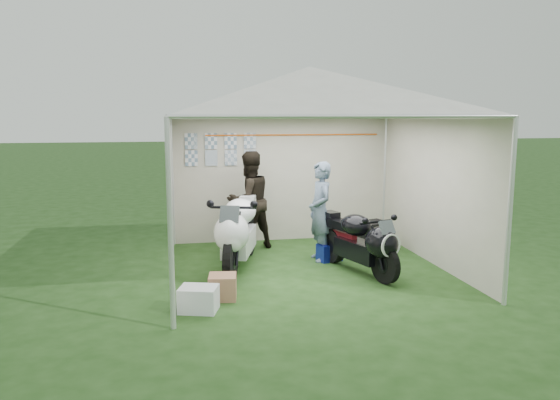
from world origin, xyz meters
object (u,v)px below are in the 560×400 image
(paddock_stand, at_px, (329,252))
(equipment_box, at_px, (372,237))
(motorcycle_black, at_px, (362,241))
(crate_1, at_px, (223,287))
(canopy_tent, at_px, (308,97))
(person_blue_jacket, at_px, (320,211))
(person_dark_jacket, at_px, (249,200))
(motorcycle_white, at_px, (238,230))
(crate_0, at_px, (199,299))

(paddock_stand, xyz_separation_m, equipment_box, (0.87, 0.42, 0.12))
(motorcycle_black, distance_m, crate_1, 2.24)
(canopy_tent, xyz_separation_m, person_blue_jacket, (0.31, 0.42, -1.78))
(motorcycle_black, bearing_deg, person_blue_jacket, 96.29)
(motorcycle_black, height_order, crate_1, motorcycle_black)
(canopy_tent, relative_size, paddock_stand, 15.25)
(person_blue_jacket, bearing_deg, person_dark_jacket, -138.31)
(canopy_tent, relative_size, motorcycle_white, 2.63)
(crate_0, xyz_separation_m, crate_1, (0.32, 0.38, 0.01))
(person_blue_jacket, xyz_separation_m, crate_1, (-1.70, -1.58, -0.64))
(paddock_stand, height_order, person_dark_jacket, person_dark_jacket)
(canopy_tent, relative_size, person_dark_jacket, 3.32)
(canopy_tent, height_order, motorcycle_black, canopy_tent)
(person_blue_jacket, distance_m, crate_0, 2.88)
(person_dark_jacket, bearing_deg, crate_1, 50.34)
(person_dark_jacket, bearing_deg, person_blue_jacket, 112.14)
(motorcycle_black, relative_size, paddock_stand, 4.72)
(motorcycle_white, height_order, paddock_stand, motorcycle_white)
(canopy_tent, xyz_separation_m, person_dark_jacket, (-0.70, 1.38, -1.72))
(person_blue_jacket, height_order, equipment_box, person_blue_jacket)
(canopy_tent, height_order, crate_0, canopy_tent)
(crate_0, bearing_deg, equipment_box, 37.23)
(canopy_tent, xyz_separation_m, crate_1, (-1.39, -1.15, -2.42))
(motorcycle_white, bearing_deg, paddock_stand, 24.07)
(motorcycle_black, relative_size, equipment_box, 3.36)
(motorcycle_white, distance_m, paddock_stand, 1.57)
(motorcycle_white, bearing_deg, person_blue_jacket, 28.24)
(motorcycle_black, distance_m, person_dark_jacket, 2.33)
(motorcycle_black, xyz_separation_m, equipment_box, (0.61, 1.20, -0.24))
(paddock_stand, distance_m, crate_0, 2.86)
(motorcycle_black, bearing_deg, person_dark_jacket, 109.41)
(crate_0, bearing_deg, person_dark_jacket, 71.03)
(paddock_stand, relative_size, person_blue_jacket, 0.23)
(canopy_tent, relative_size, motorcycle_black, 3.23)
(canopy_tent, height_order, motorcycle_white, canopy_tent)
(motorcycle_white, relative_size, person_blue_jacket, 1.36)
(person_blue_jacket, relative_size, crate_1, 4.59)
(paddock_stand, xyz_separation_m, crate_1, (-1.83, -1.49, 0.02))
(canopy_tent, distance_m, person_dark_jacket, 2.32)
(motorcycle_black, height_order, person_dark_jacket, person_dark_jacket)
(person_blue_jacket, distance_m, equipment_box, 1.19)
(paddock_stand, relative_size, equipment_box, 0.71)
(motorcycle_black, bearing_deg, crate_1, -179.56)
(person_dark_jacket, height_order, person_blue_jacket, person_dark_jacket)
(person_dark_jacket, distance_m, crate_0, 3.16)
(canopy_tent, relative_size, person_blue_jacket, 3.57)
(crate_0, bearing_deg, canopy_tent, 42.05)
(motorcycle_black, relative_size, crate_1, 5.07)
(person_dark_jacket, height_order, equipment_box, person_dark_jacket)
(paddock_stand, distance_m, equipment_box, 0.98)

